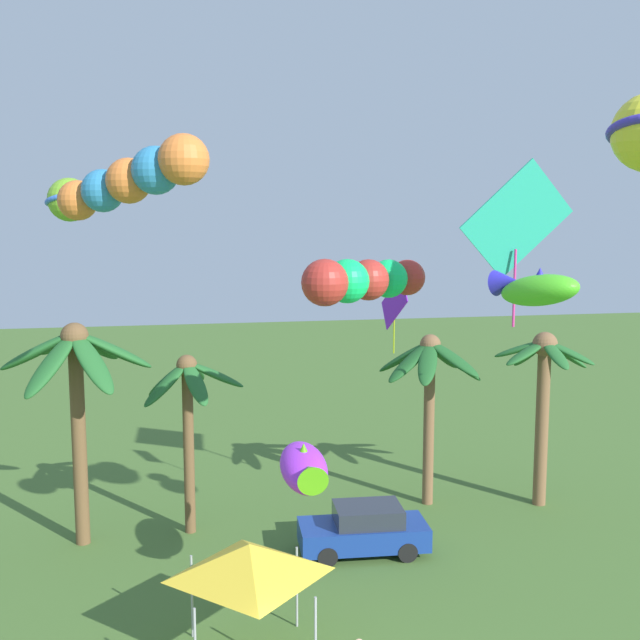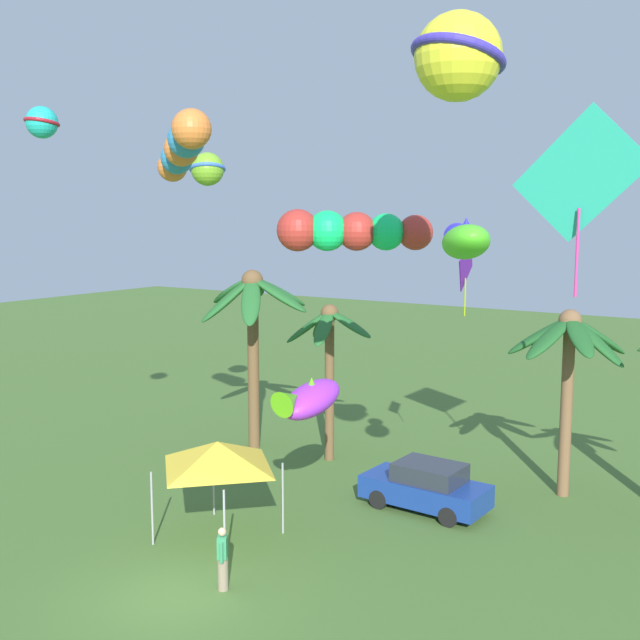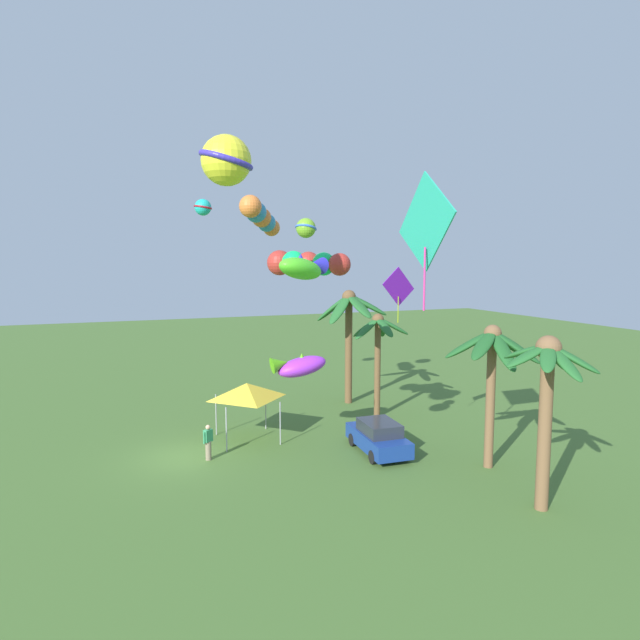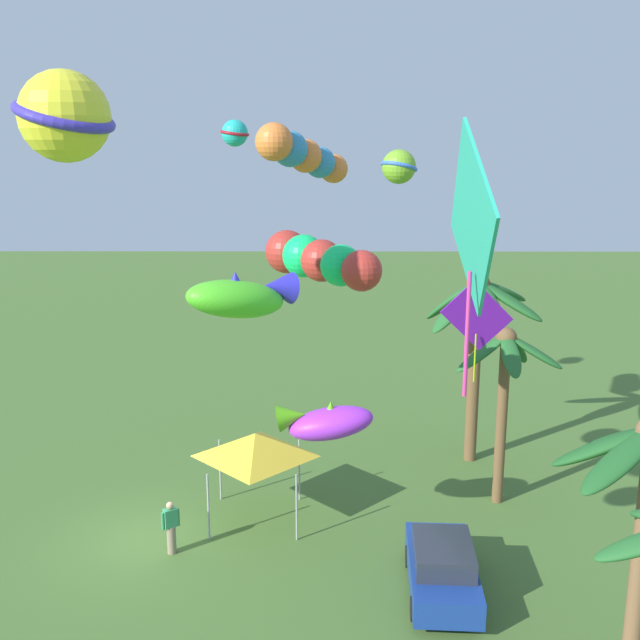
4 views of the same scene
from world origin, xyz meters
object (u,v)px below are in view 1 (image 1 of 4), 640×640
Objects in this scene: palm_tree_0 at (188,398)px; kite_fish_5 at (305,468)px; kite_ball_1 at (70,200)px; kite_diamond_4 at (517,222)px; kite_fish_2 at (535,289)px; kite_diamond_7 at (394,303)px; palm_tree_1 at (76,373)px; festival_tent at (249,560)px; parked_car_0 at (364,530)px; palm_tree_2 at (544,378)px; palm_tree_3 at (430,372)px; kite_tube_6 at (363,280)px; kite_tube_0 at (136,178)px.

kite_fish_5 is (2.83, -5.67, -0.62)m from palm_tree_0.
kite_ball_1 is 12.62m from kite_diamond_4.
kite_diamond_4 is at bearing 20.55° from kite_fish_5.
kite_diamond_7 is (-2.03, 5.09, -0.88)m from kite_fish_2.
palm_tree_1 reaches higher than festival_tent.
kite_fish_2 is (7.01, 0.47, 6.08)m from festival_tent.
kite_fish_2 is at bearing -41.84° from palm_tree_0.
festival_tent is 1.15× the size of kite_fish_2.
parked_car_0 is at bearing -26.83° from palm_tree_0.
palm_tree_2 is 3.52× the size of kite_ball_1.
palm_tree_1 is 1.15× the size of palm_tree_3.
kite_fish_2 is (11.19, -4.14, -2.15)m from kite_ball_1.
palm_tree_2 is at bearing 50.16° from kite_diamond_4.
parked_car_0 is 1.10× the size of kite_tube_6.
palm_tree_1 is 9.39m from festival_tent.
kite_tube_0 is 11.30m from kite_diamond_4.
parked_car_0 is at bearing -158.71° from palm_tree_2.
palm_tree_3 is 1.69× the size of kite_tube_6.
palm_tree_3 is at bearing 5.53° from palm_tree_1.
kite_fish_5 is (-9.53, -5.84, -0.77)m from palm_tree_2.
kite_fish_2 is (-4.17, -7.50, 3.93)m from palm_tree_2.
palm_tree_1 is 8.46m from kite_fish_5.
kite_ball_1 reaches higher than parked_car_0.
kite_tube_0 is 3.73m from kite_ball_1.
kite_fish_2 is at bearing -119.06° from palm_tree_2.
kite_diamond_4 is 9.56m from kite_fish_5.
kite_tube_0 is (-13.51, -6.57, 6.52)m from palm_tree_2.
palm_tree_2 is 10.87m from kite_tube_6.
kite_diamond_4 is (9.61, -3.13, 5.62)m from palm_tree_0.
palm_tree_0 is 12.36m from palm_tree_2.
palm_tree_3 is 13.64m from kite_tube_0.
palm_tree_2 is 11.20m from kite_fish_5.
palm_tree_3 is 2.48× the size of kite_fish_2.
festival_tent is 0.79× the size of kite_tube_6.
kite_fish_5 is at bearing 162.76° from kite_fish_2.
palm_tree_1 is at bearing 138.58° from kite_fish_5.
kite_diamond_7 is (9.56, -2.07, 2.19)m from palm_tree_1.
kite_ball_1 is (0.40, -3.01, 5.23)m from palm_tree_1.
palm_tree_1 is at bearing 143.42° from kite_tube_6.
kite_diamond_4 is at bearing 0.28° from kite_ball_1.
palm_tree_1 is 13.96m from kite_fish_2.
palm_tree_2 is (15.75, 0.35, -0.85)m from palm_tree_1.
palm_tree_0 reaches higher than kite_fish_5.
kite_ball_1 is at bearing -160.01° from palm_tree_3.
palm_tree_2 is 2.19× the size of festival_tent.
kite_ball_1 is at bearing -176.05° from parked_car_0.
kite_fish_2 is (-0.24, -8.30, 3.73)m from palm_tree_3.
kite_ball_1 is (-8.19, -0.57, 9.95)m from parked_car_0.
kite_fish_2 is 7.31m from kite_fish_5.
festival_tent is at bearing -131.87° from kite_diamond_7.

